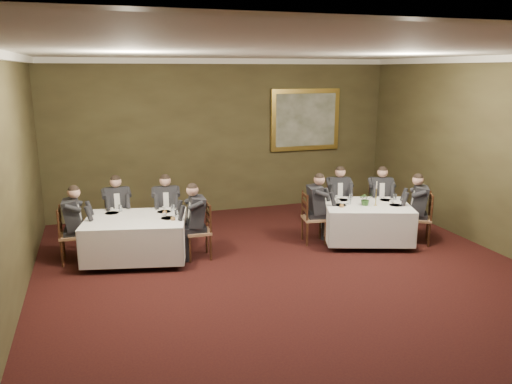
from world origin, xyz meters
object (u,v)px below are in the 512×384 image
painting (305,120)px  candlestick (376,196)px  chair_main_backleft (337,216)px  diner_sec_backright (167,217)px  diner_main_backleft (338,206)px  table_main (367,220)px  diner_main_endright (419,217)px  chair_main_endleft (313,228)px  diner_sec_backleft (118,218)px  chair_sec_backleft (118,230)px  table_second (136,235)px  chair_main_backright (379,216)px  centerpiece (366,198)px  diner_main_endleft (314,217)px  chair_sec_backright (167,228)px  chair_main_endright (419,229)px  diner_sec_endleft (73,234)px  diner_main_backright (380,206)px  chair_sec_endleft (73,246)px  chair_sec_endright (199,242)px  diner_sec_endright (198,230)px

painting → candlestick: bearing=-88.0°
chair_main_backleft → diner_sec_backright: size_ratio=0.74×
diner_main_backleft → candlestick: size_ratio=2.80×
table_main → diner_main_endright: diner_main_endright is taller
chair_main_endleft → diner_sec_backleft: (-3.58, 1.07, 0.23)m
chair_sec_backleft → chair_main_backleft: bearing=171.3°
table_main → chair_main_backleft: (-0.14, 0.92, -0.17)m
diner_sec_backright → table_second: bearing=56.5°
chair_main_backright → centerpiece: (-0.74, -0.68, 0.61)m
diner_main_endleft → chair_sec_backright: diner_main_endleft is taller
chair_main_endright → painting: bearing=46.8°
diner_sec_backleft → chair_main_endright: bearing=160.2°
diner_sec_endleft → chair_main_endleft: bearing=87.5°
diner_main_backright → diner_sec_backright: size_ratio=1.00×
chair_main_endright → chair_main_backleft: bearing=72.3°
centerpiece → chair_sec_backright: bearing=160.8°
diner_sec_backright → diner_main_endright: bearing=168.7°
chair_main_endright → table_second: bearing=112.5°
chair_main_backright → candlestick: size_ratio=2.08×
table_second → diner_sec_backleft: size_ratio=1.46×
diner_main_endright → diner_sec_backleft: (-5.49, 1.72, 0.00)m
chair_main_backleft → chair_sec_endleft: 5.20m
diner_main_endright → chair_sec_backleft: diner_main_endright is taller
chair_main_endright → candlestick: (-0.85, 0.22, 0.66)m
chair_main_endleft → chair_sec_endright: 2.26m
diner_main_backright → painting: size_ratio=0.77×
chair_sec_backright → painting: size_ratio=0.57×
diner_main_endleft → diner_sec_endleft: bearing=-85.5°
chair_sec_backleft → diner_sec_endright: 1.79m
chair_main_backleft → chair_main_backright: (0.82, -0.28, 0.00)m
chair_sec_backleft → chair_sec_endright: size_ratio=1.00×
diner_sec_backleft → candlestick: bearing=159.7°
chair_sec_backleft → painting: painting is taller
table_main → painting: 3.44m
centerpiece → painting: bearing=88.8°
diner_main_backleft → chair_sec_endright: diner_main_backleft is taller
table_main → centerpiece: size_ratio=7.19×
chair_main_endleft → chair_sec_backleft: size_ratio=1.00×
centerpiece → chair_main_endright: bearing=-15.9°
chair_main_backleft → chair_sec_backleft: bearing=7.9°
chair_main_endright → chair_sec_endright: (-4.18, 0.54, 0.00)m
diner_main_endleft → chair_sec_backleft: diner_main_endleft is taller
chair_main_backleft → diner_sec_backleft: 4.43m
diner_sec_endright → chair_sec_endleft: diner_sec_endright is taller
chair_main_endleft → chair_sec_backleft: same height
diner_sec_backleft → candlestick: (4.65, -1.50, 0.43)m
chair_main_endleft → diner_main_endright: size_ratio=0.74×
diner_main_endright → diner_sec_backleft: bearing=103.5°
diner_main_backright → centerpiece: bearing=63.2°
chair_main_endright → chair_sec_endright: same height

